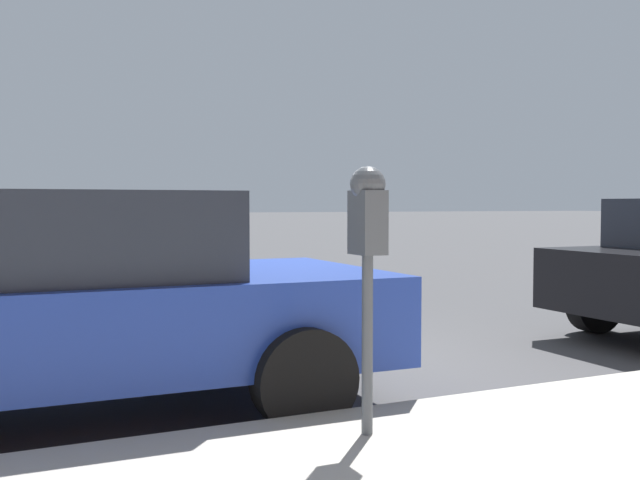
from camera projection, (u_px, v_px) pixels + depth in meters
The scene contains 3 objects.
ground_plane at pixel (249, 361), 6.58m from camera, with size 220.00×220.00×0.00m, color #424244.
parking_meter at pixel (368, 231), 3.96m from camera, with size 0.21×0.19×1.44m.
car_blue at pixel (45, 299), 4.78m from camera, with size 2.18×4.36×1.46m.
Camera 1 is at (-6.17, 2.20, 1.38)m, focal length 42.00 mm.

